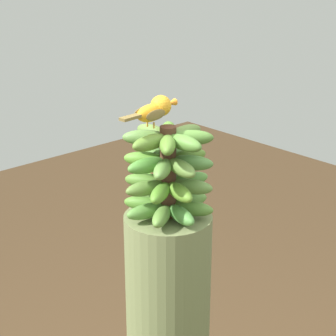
% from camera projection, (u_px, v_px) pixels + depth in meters
% --- Properties ---
extents(banana_bunch, '(0.27, 0.27, 0.27)m').
position_uv_depth(banana_bunch, '(168.00, 172.00, 1.68)').
color(banana_bunch, '#4C2D1E').
rests_on(banana_bunch, banana_tree).
extents(perched_bird, '(0.06, 0.20, 0.08)m').
position_uv_depth(perched_bird, '(155.00, 109.00, 1.62)').
color(perched_bird, '#C68933').
rests_on(perched_bird, banana_bunch).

